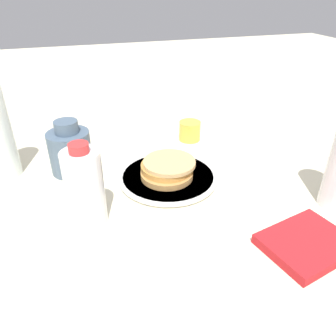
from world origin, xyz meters
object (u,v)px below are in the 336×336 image
(plate, at_px, (168,177))
(juice_glass, at_px, (190,131))
(pancake_stack, at_px, (167,169))
(water_bottle_mid, at_px, (85,188))
(cream_jug, at_px, (70,150))

(plate, bearing_deg, juice_glass, -123.55)
(pancake_stack, bearing_deg, water_bottle_mid, 27.30)
(juice_glass, relative_size, water_bottle_mid, 0.36)
(cream_jug, relative_size, water_bottle_mid, 0.77)
(juice_glass, height_order, water_bottle_mid, water_bottle_mid)
(plate, xyz_separation_m, water_bottle_mid, (0.21, 0.11, 0.08))
(plate, bearing_deg, pancake_stack, 26.06)
(plate, xyz_separation_m, cream_jug, (0.23, -0.12, 0.05))
(pancake_stack, relative_size, juice_glass, 2.13)
(plate, distance_m, cream_jug, 0.26)
(pancake_stack, distance_m, juice_glass, 0.25)
(pancake_stack, relative_size, cream_jug, 1.00)
(plate, height_order, water_bottle_mid, water_bottle_mid)
(pancake_stack, bearing_deg, cream_jug, -27.71)
(plate, bearing_deg, cream_jug, -27.36)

